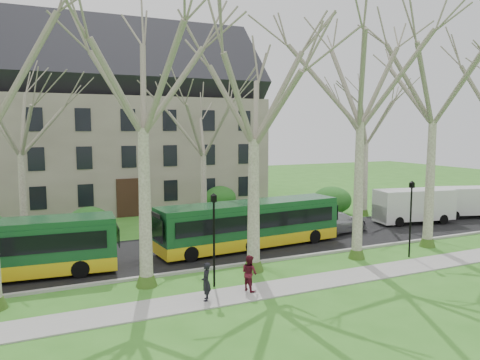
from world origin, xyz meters
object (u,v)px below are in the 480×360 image
(van_a, at_px, (414,206))
(pedestrian_a, at_px, (206,282))
(sedan, at_px, (335,222))
(van_b, at_px, (469,202))
(bus_follow, at_px, (250,224))
(pedestrian_b, at_px, (249,273))

(van_a, distance_m, pedestrian_a, 22.03)
(sedan, height_order, van_b, van_b)
(bus_follow, bearing_deg, van_b, -0.94)
(van_b, bearing_deg, van_a, -163.40)
(pedestrian_a, bearing_deg, van_a, 135.97)
(pedestrian_a, bearing_deg, sedan, 146.14)
(bus_follow, relative_size, pedestrian_b, 7.14)
(pedestrian_a, bearing_deg, bus_follow, 165.23)
(van_b, bearing_deg, sedan, -161.76)
(sedan, height_order, pedestrian_b, pedestrian_b)
(sedan, bearing_deg, van_a, -102.69)
(sedan, height_order, van_a, van_a)
(sedan, xyz_separation_m, van_b, (13.52, 0.20, 0.47))
(van_a, distance_m, pedestrian_b, 19.90)
(van_a, height_order, pedestrian_a, van_a)
(bus_follow, bearing_deg, pedestrian_a, -132.37)
(bus_follow, relative_size, van_b, 2.06)
(bus_follow, xyz_separation_m, sedan, (7.15, 1.11, -0.69))
(bus_follow, bearing_deg, van_a, 0.85)
(van_b, bearing_deg, bus_follow, -158.97)
(sedan, distance_m, pedestrian_a, 15.20)
(bus_follow, xyz_separation_m, pedestrian_a, (-5.58, -7.19, -0.64))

